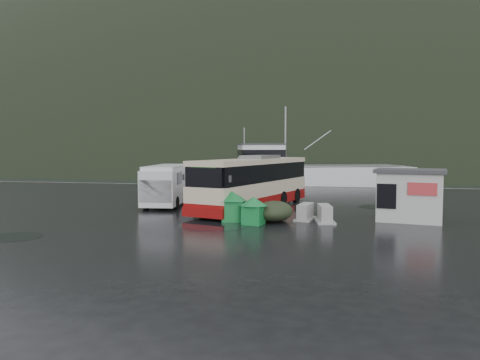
% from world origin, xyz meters
% --- Properties ---
extents(ground, '(160.00, 160.00, 0.00)m').
position_xyz_m(ground, '(0.00, 0.00, 0.00)').
color(ground, black).
rests_on(ground, ground).
extents(harbor_water, '(300.00, 180.00, 0.02)m').
position_xyz_m(harbor_water, '(0.00, 110.00, 0.00)').
color(harbor_water, black).
rests_on(harbor_water, ground).
extents(quay_edge, '(160.00, 0.60, 1.50)m').
position_xyz_m(quay_edge, '(0.00, 20.00, 0.00)').
color(quay_edge, '#999993').
rests_on(quay_edge, ground).
extents(headland, '(780.00, 540.00, 570.00)m').
position_xyz_m(headland, '(10.00, 250.00, 0.00)').
color(headland, black).
rests_on(headland, ground).
extents(coach_bus, '(6.18, 11.83, 3.24)m').
position_xyz_m(coach_bus, '(1.86, 3.27, 0.00)').
color(coach_bus, beige).
rests_on(coach_bus, ground).
extents(white_van, '(2.76, 6.38, 2.59)m').
position_xyz_m(white_van, '(-3.77, 3.77, 0.00)').
color(white_van, silver).
rests_on(white_van, ground).
extents(waste_bin_left, '(1.31, 1.31, 1.51)m').
position_xyz_m(waste_bin_left, '(1.59, -1.81, 0.00)').
color(waste_bin_left, '#157835').
rests_on(waste_bin_left, ground).
extents(waste_bin_right, '(1.12, 1.12, 1.33)m').
position_xyz_m(waste_bin_right, '(2.83, -2.58, 0.00)').
color(waste_bin_right, '#157835').
rests_on(waste_bin_right, ground).
extents(dome_tent, '(2.01, 2.70, 1.02)m').
position_xyz_m(dome_tent, '(3.70, -1.39, 0.00)').
color(dome_tent, '#28311D').
rests_on(dome_tent, ground).
extents(ticket_kiosk, '(3.81, 3.18, 2.62)m').
position_xyz_m(ticket_kiosk, '(10.39, 0.02, 0.00)').
color(ticket_kiosk, '#B9B9B5').
rests_on(ticket_kiosk, ground).
extents(jersey_barrier_a, '(1.15, 1.80, 0.83)m').
position_xyz_m(jersey_barrier_a, '(5.20, -0.67, 0.00)').
color(jersey_barrier_a, '#999993').
rests_on(jersey_barrier_a, ground).
extents(jersey_barrier_b, '(1.13, 1.85, 0.87)m').
position_xyz_m(jersey_barrier_b, '(6.19, -1.29, 0.00)').
color(jersey_barrier_b, '#999993').
rests_on(jersey_barrier_b, ground).
extents(fishing_trawler, '(23.84, 12.18, 9.36)m').
position_xyz_m(fishing_trawler, '(4.15, 26.99, 0.00)').
color(fishing_trawler, silver).
rests_on(fishing_trawler, ground).
extents(puddles, '(18.03, 15.36, 0.01)m').
position_xyz_m(puddles, '(1.85, -0.24, 0.01)').
color(puddles, black).
rests_on(puddles, ground).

